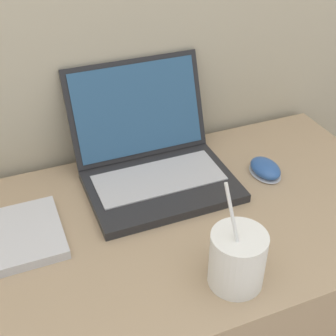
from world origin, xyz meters
TOP-DOWN VIEW (x-y plane):
  - laptop at (0.04, 0.44)m, footprint 0.32×0.31m
  - drink_cup at (0.07, 0.09)m, footprint 0.10×0.10m
  - computer_mouse at (0.29, 0.35)m, footprint 0.07×0.09m

SIDE VIEW (x-z plane):
  - computer_mouse at x=0.29m, z-range 0.77..0.80m
  - laptop at x=0.04m, z-range 0.71..0.95m
  - drink_cup at x=0.07m, z-range 0.73..0.93m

